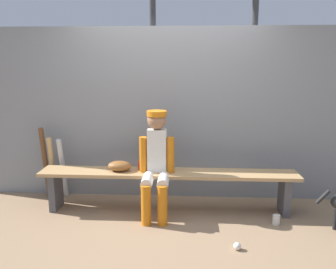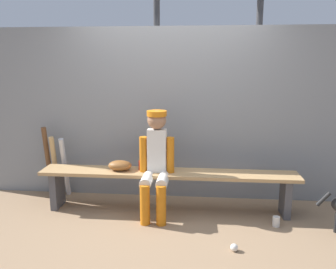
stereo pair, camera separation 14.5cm
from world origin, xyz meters
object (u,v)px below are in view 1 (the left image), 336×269
(bat_wood_tan, at_px, (53,168))
(cup_on_ground, at_px, (276,220))
(bat_aluminum_silver, at_px, (63,168))
(cup_on_bench, at_px, (142,165))
(player_seated, at_px, (156,160))
(bat_wood_dark, at_px, (45,163))
(dugout_bench, at_px, (168,180))
(baseball_glove, at_px, (120,166))
(baseball, at_px, (237,246))

(bat_wood_tan, bearing_deg, cup_on_ground, -12.60)
(bat_aluminum_silver, xyz_separation_m, cup_on_bench, (1.07, -0.26, 0.14))
(bat_aluminum_silver, height_order, cup_on_bench, bat_aluminum_silver)
(player_seated, xyz_separation_m, cup_on_bench, (-0.19, 0.17, -0.12))
(bat_wood_tan, bearing_deg, player_seated, -17.08)
(bat_aluminum_silver, bearing_deg, cup_on_bench, -13.74)
(bat_wood_tan, distance_m, bat_wood_dark, 0.12)
(bat_aluminum_silver, xyz_separation_m, bat_wood_dark, (-0.23, 0.02, 0.07))
(dugout_bench, relative_size, bat_wood_tan, 3.65)
(baseball_glove, bearing_deg, bat_wood_dark, 162.07)
(bat_wood_dark, bearing_deg, dugout_bench, -11.78)
(bat_wood_dark, bearing_deg, bat_aluminum_silver, -5.49)
(bat_aluminum_silver, distance_m, baseball, 2.44)
(baseball_glove, xyz_separation_m, baseball, (1.29, -0.86, -0.52))
(cup_on_ground, xyz_separation_m, cup_on_bench, (-1.54, 0.35, 0.49))
(bat_wood_dark, distance_m, cup_on_bench, 1.34)
(dugout_bench, height_order, player_seated, player_seated)
(bat_wood_tan, bearing_deg, baseball_glove, -18.38)
(player_seated, distance_m, cup_on_bench, 0.28)
(bat_aluminum_silver, height_order, baseball, bat_aluminum_silver)
(cup_on_ground, bearing_deg, baseball_glove, 170.57)
(bat_wood_tan, xyz_separation_m, bat_wood_dark, (-0.10, 0.02, 0.06))
(bat_wood_tan, distance_m, baseball, 2.56)
(cup_on_bench, bearing_deg, bat_wood_dark, 167.71)
(bat_wood_dark, xyz_separation_m, cup_on_ground, (2.85, -0.64, -0.42))
(dugout_bench, height_order, baseball_glove, baseball_glove)
(dugout_bench, xyz_separation_m, baseball_glove, (-0.58, 0.00, 0.16))
(cup_on_ground, relative_size, cup_on_bench, 1.00)
(dugout_bench, bearing_deg, cup_on_bench, 170.33)
(dugout_bench, relative_size, bat_wood_dark, 3.22)
(player_seated, relative_size, bat_wood_dark, 1.29)
(bat_aluminum_silver, bearing_deg, baseball, -29.26)
(cup_on_ground, height_order, cup_on_bench, cup_on_bench)
(player_seated, height_order, bat_aluminum_silver, player_seated)
(dugout_bench, distance_m, baseball_glove, 0.60)
(bat_wood_dark, bearing_deg, baseball_glove, -17.93)
(bat_aluminum_silver, xyz_separation_m, baseball, (2.11, -1.18, -0.37))
(baseball, xyz_separation_m, cup_on_bench, (-1.04, 0.92, 0.51))
(dugout_bench, xyz_separation_m, cup_on_bench, (-0.32, 0.05, 0.15))
(dugout_bench, distance_m, cup_on_ground, 1.30)
(bat_aluminum_silver, bearing_deg, baseball_glove, -21.25)
(baseball_glove, relative_size, bat_wood_tan, 0.33)
(player_seated, relative_size, bat_wood_tan, 1.46)
(baseball_glove, height_order, cup_on_ground, baseball_glove)
(baseball, height_order, cup_on_ground, cup_on_ground)
(baseball, bearing_deg, bat_wood_dark, 152.80)
(player_seated, xyz_separation_m, baseball_glove, (-0.45, 0.11, -0.12))
(player_seated, height_order, baseball, player_seated)
(player_seated, bearing_deg, baseball_glove, 165.73)
(bat_aluminum_silver, distance_m, bat_wood_tan, 0.13)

